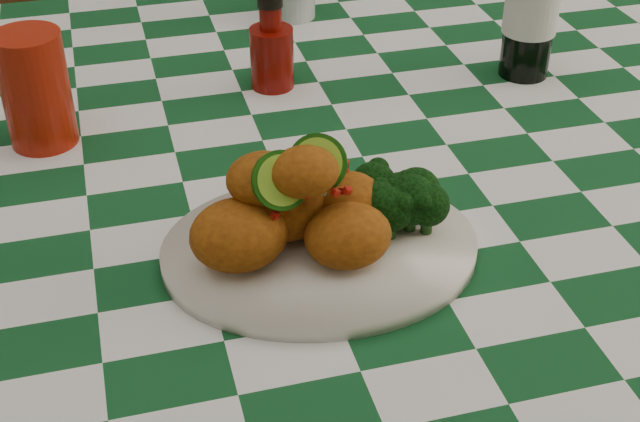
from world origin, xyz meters
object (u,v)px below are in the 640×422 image
object	(u,v)px
plate	(320,250)
fried_chicken_pile	(302,198)
dining_table	(273,380)
ketchup_bottle	(271,42)
wooden_chair_right	(314,81)
red_tumbler	(36,89)

from	to	relation	value
plate	fried_chicken_pile	world-z (taller)	fried_chicken_pile
dining_table	fried_chicken_pile	world-z (taller)	fried_chicken_pile
ketchup_bottle	wooden_chair_right	size ratio (longest dim) A/B	0.13
red_tumbler	plate	bearing A→B (deg)	-49.78
wooden_chair_right	ketchup_bottle	bearing A→B (deg)	-112.94
dining_table	plate	xyz separation A→B (m)	(0.01, -0.23, 0.40)
fried_chicken_pile	wooden_chair_right	distance (m)	1.10
ketchup_bottle	fried_chicken_pile	bearing A→B (deg)	-98.04
plate	fried_chicken_pile	size ratio (longest dim) A/B	1.79
red_tumbler	wooden_chair_right	world-z (taller)	wooden_chair_right
wooden_chair_right	plate	bearing A→B (deg)	-107.99
plate	ketchup_bottle	xyz separation A→B (m)	(0.04, 0.37, 0.05)
dining_table	plate	bearing A→B (deg)	-88.24
ketchup_bottle	red_tumbler	bearing A→B (deg)	-166.19
dining_table	red_tumbler	size ratio (longest dim) A/B	12.34
dining_table	red_tumbler	world-z (taller)	red_tumbler
wooden_chair_right	red_tumbler	bearing A→B (deg)	-129.70
ketchup_bottle	wooden_chair_right	distance (m)	0.77
fried_chicken_pile	wooden_chair_right	xyz separation A→B (m)	(0.27, 0.99, -0.39)
red_tumbler	wooden_chair_right	distance (m)	0.94
dining_table	wooden_chair_right	size ratio (longest dim) A/B	1.79
red_tumbler	dining_table	bearing A→B (deg)	-14.69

